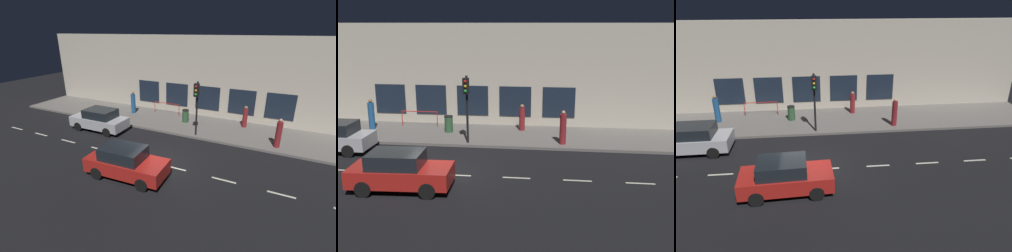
# 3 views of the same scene
# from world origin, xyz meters

# --- Properties ---
(ground_plane) EXTENTS (60.00, 60.00, 0.00)m
(ground_plane) POSITION_xyz_m (0.00, 0.00, 0.00)
(ground_plane) COLOR black
(sidewalk) EXTENTS (4.50, 32.00, 0.15)m
(sidewalk) POSITION_xyz_m (6.25, 0.00, 0.07)
(sidewalk) COLOR slate
(sidewalk) RESTS_ON ground
(building_facade) EXTENTS (0.65, 32.00, 6.50)m
(building_facade) POSITION_xyz_m (8.80, -0.00, 3.24)
(building_facade) COLOR beige
(building_facade) RESTS_ON ground
(lane_centre_line) EXTENTS (0.12, 27.20, 0.01)m
(lane_centre_line) POSITION_xyz_m (0.00, -1.00, 0.00)
(lane_centre_line) COLOR beige
(lane_centre_line) RESTS_ON ground
(traffic_light) EXTENTS (0.47, 0.32, 3.67)m
(traffic_light) POSITION_xyz_m (4.29, -0.53, 2.76)
(traffic_light) COLOR black
(traffic_light) RESTS_ON sidewalk
(parked_car_0) EXTENTS (1.95, 4.11, 1.58)m
(parked_car_0) POSITION_xyz_m (-1.75, 0.90, 0.79)
(parked_car_0) COLOR red
(parked_car_0) RESTS_ON ground
(pedestrian_0) EXTENTS (0.53, 0.53, 1.88)m
(pedestrian_0) POSITION_xyz_m (6.62, 5.98, 1.02)
(pedestrian_0) COLOR #1E5189
(pedestrian_0) RESTS_ON sidewalk
(pedestrian_1) EXTENTS (0.42, 0.42, 1.84)m
(pedestrian_1) POSITION_xyz_m (4.77, -5.66, 1.01)
(pedestrian_1) COLOR maroon
(pedestrian_1) RESTS_ON sidewalk
(pedestrian_2) EXTENTS (0.48, 0.48, 1.61)m
(pedestrian_2) POSITION_xyz_m (7.35, -3.26, 0.89)
(pedestrian_2) COLOR maroon
(pedestrian_2) RESTS_ON sidewalk
(trash_bin) EXTENTS (0.51, 0.51, 0.99)m
(trash_bin) POSITION_xyz_m (6.46, 1.08, 0.65)
(trash_bin) COLOR #2D5633
(trash_bin) RESTS_ON sidewalk
(red_railing) EXTENTS (0.05, 2.34, 0.97)m
(red_railing) POSITION_xyz_m (7.56, 3.24, 0.88)
(red_railing) COLOR red
(red_railing) RESTS_ON sidewalk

